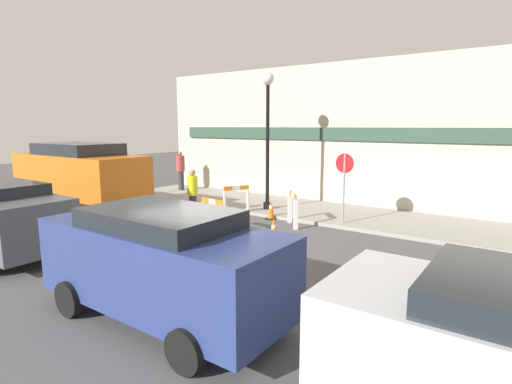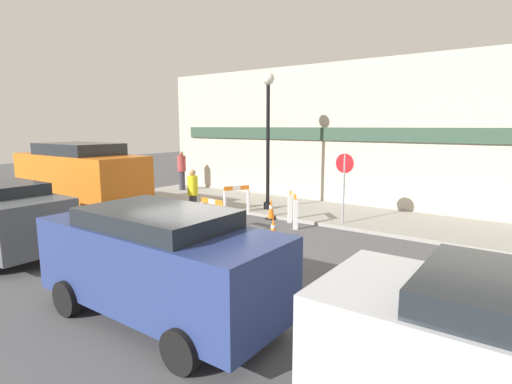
{
  "view_description": "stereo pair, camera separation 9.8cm",
  "coord_description": "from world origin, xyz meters",
  "px_view_note": "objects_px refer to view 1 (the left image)",
  "views": [
    {
      "loc": [
        6.12,
        -6.6,
        3.11
      ],
      "look_at": [
        -1.21,
        3.76,
        1.0
      ],
      "focal_mm": 28.0,
      "sensor_mm": 36.0,
      "label": 1
    },
    {
      "loc": [
        6.2,
        -6.54,
        3.11
      ],
      "look_at": [
        -1.21,
        3.76,
        1.0
      ],
      "focal_mm": 28.0,
      "sensor_mm": 36.0,
      "label": 2
    }
  ],
  "objects_px": {
    "person_pedestrian": "(181,169)",
    "work_van": "(80,177)",
    "stop_sign": "(344,177)",
    "streetlamp_post": "(268,122)",
    "parked_car_1": "(162,258)",
    "person_worker": "(193,192)"
  },
  "relations": [
    {
      "from": "streetlamp_post",
      "to": "person_pedestrian",
      "type": "distance_m",
      "value": 6.3
    },
    {
      "from": "streetlamp_post",
      "to": "stop_sign",
      "type": "height_order",
      "value": "streetlamp_post"
    },
    {
      "from": "person_worker",
      "to": "parked_car_1",
      "type": "xyz_separation_m",
      "value": [
        4.71,
        -5.54,
        0.13
      ]
    },
    {
      "from": "person_pedestrian",
      "to": "parked_car_1",
      "type": "xyz_separation_m",
      "value": [
        8.95,
        -9.11,
        -0.06
      ]
    },
    {
      "from": "streetlamp_post",
      "to": "stop_sign",
      "type": "xyz_separation_m",
      "value": [
        3.12,
        -0.44,
        -1.67
      ]
    },
    {
      "from": "streetlamp_post",
      "to": "person_pedestrian",
      "type": "bearing_deg",
      "value": 167.26
    },
    {
      "from": "stop_sign",
      "to": "parked_car_1",
      "type": "bearing_deg",
      "value": 94.78
    },
    {
      "from": "streetlamp_post",
      "to": "person_pedestrian",
      "type": "xyz_separation_m",
      "value": [
        -5.78,
        1.31,
        -2.15
      ]
    },
    {
      "from": "person_pedestrian",
      "to": "parked_car_1",
      "type": "relative_size",
      "value": 0.42
    },
    {
      "from": "person_pedestrian",
      "to": "parked_car_1",
      "type": "height_order",
      "value": "person_pedestrian"
    },
    {
      "from": "stop_sign",
      "to": "person_pedestrian",
      "type": "bearing_deg",
      "value": -6.76
    },
    {
      "from": "person_pedestrian",
      "to": "work_van",
      "type": "relative_size",
      "value": 0.34
    },
    {
      "from": "person_worker",
      "to": "work_van",
      "type": "bearing_deg",
      "value": -155.03
    },
    {
      "from": "person_worker",
      "to": "stop_sign",
      "type": "bearing_deg",
      "value": 15.36
    },
    {
      "from": "streetlamp_post",
      "to": "person_worker",
      "type": "height_order",
      "value": "streetlamp_post"
    },
    {
      "from": "stop_sign",
      "to": "work_van",
      "type": "xyz_separation_m",
      "value": [
        -8.03,
        -3.85,
        -0.2
      ]
    },
    {
      "from": "stop_sign",
      "to": "work_van",
      "type": "relative_size",
      "value": 0.41
    },
    {
      "from": "stop_sign",
      "to": "work_van",
      "type": "distance_m",
      "value": 8.9
    },
    {
      "from": "person_pedestrian",
      "to": "streetlamp_post",
      "type": "bearing_deg",
      "value": 160.56
    },
    {
      "from": "streetlamp_post",
      "to": "stop_sign",
      "type": "distance_m",
      "value": 3.57
    },
    {
      "from": "stop_sign",
      "to": "parked_car_1",
      "type": "distance_m",
      "value": 7.38
    },
    {
      "from": "person_worker",
      "to": "streetlamp_post",
      "type": "bearing_deg",
      "value": 49.86
    }
  ]
}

